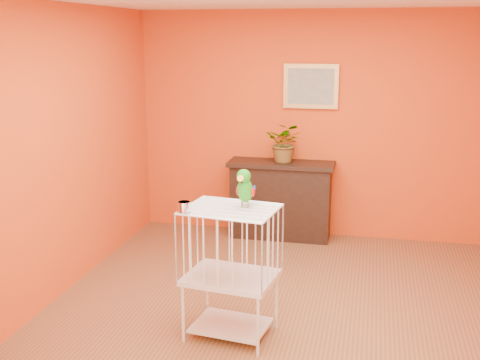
# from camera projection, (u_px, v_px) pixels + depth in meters

# --- Properties ---
(ground) EXTENTS (4.50, 4.50, 0.00)m
(ground) POSITION_uv_depth(u_px,v_px,m) (277.00, 316.00, 5.09)
(ground) COLOR brown
(ground) RESTS_ON ground
(room_shell) EXTENTS (4.50, 4.50, 4.50)m
(room_shell) POSITION_uv_depth(u_px,v_px,m) (280.00, 130.00, 4.72)
(room_shell) COLOR #CA4013
(room_shell) RESTS_ON ground
(console_cabinet) EXTENTS (1.21, 0.44, 0.90)m
(console_cabinet) POSITION_uv_depth(u_px,v_px,m) (281.00, 200.00, 6.98)
(console_cabinet) COLOR black
(console_cabinet) RESTS_ON ground
(potted_plant) EXTENTS (0.45, 0.49, 0.35)m
(potted_plant) POSITION_uv_depth(u_px,v_px,m) (285.00, 147.00, 6.84)
(potted_plant) COLOR #26722D
(potted_plant) RESTS_ON console_cabinet
(framed_picture) EXTENTS (0.62, 0.04, 0.50)m
(framed_picture) POSITION_uv_depth(u_px,v_px,m) (311.00, 86.00, 6.78)
(framed_picture) COLOR #C18A44
(framed_picture) RESTS_ON room_shell
(birdcage) EXTENTS (0.74, 0.60, 1.04)m
(birdcage) POSITION_uv_depth(u_px,v_px,m) (231.00, 271.00, 4.64)
(birdcage) COLOR silver
(birdcage) RESTS_ON ground
(feed_cup) EXTENTS (0.11, 0.11, 0.07)m
(feed_cup) POSITION_uv_depth(u_px,v_px,m) (184.00, 207.00, 4.42)
(feed_cup) COLOR silver
(feed_cup) RESTS_ON birdcage
(parrot) EXTENTS (0.15, 0.27, 0.30)m
(parrot) POSITION_uv_depth(u_px,v_px,m) (245.00, 187.00, 4.52)
(parrot) COLOR #59544C
(parrot) RESTS_ON birdcage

